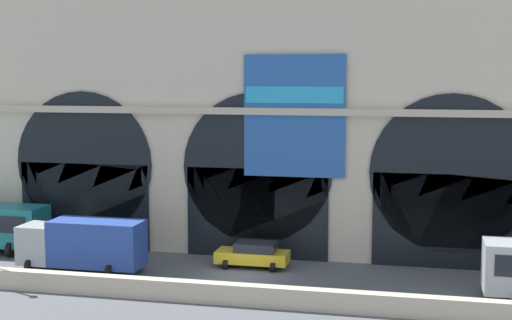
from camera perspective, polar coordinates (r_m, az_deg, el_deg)
ground_plane at (r=42.06m, az=-1.44°, el=-9.34°), size 200.00×200.00×0.00m
quay_parapet_wall at (r=37.67m, az=-3.18°, el=-10.43°), size 90.00×0.70×1.07m
station_building at (r=48.14m, az=0.87°, el=5.36°), size 49.86×6.22×21.51m
box_truck_midwest at (r=44.31m, az=-13.48°, el=-6.42°), size 7.50×2.91×3.12m
car_center at (r=44.26m, az=-0.22°, el=-7.45°), size 4.40×2.22×1.55m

